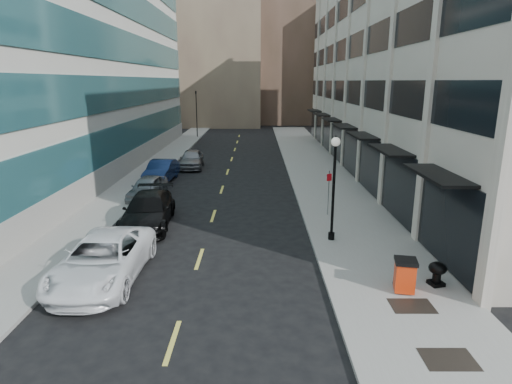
{
  "coord_description": "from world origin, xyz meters",
  "views": [
    {
      "loc": [
        2.46,
        -8.95,
        7.38
      ],
      "look_at": [
        2.41,
        11.52,
        2.04
      ],
      "focal_mm": 30.0,
      "sensor_mm": 36.0,
      "label": 1
    }
  ],
  "objects_px": {
    "car_silver_sedan": "(148,188)",
    "car_blue_sedan": "(161,171)",
    "car_grey_sedan": "(192,159)",
    "trash_bin": "(405,274)",
    "sign_post": "(329,187)",
    "car_white_van": "(103,259)",
    "car_black_pickup": "(148,211)",
    "urn_planter": "(437,271)",
    "lamppost": "(334,179)",
    "traffic_signal": "(196,94)"
  },
  "relations": [
    {
      "from": "car_silver_sedan",
      "to": "car_blue_sedan",
      "type": "xyz_separation_m",
      "value": [
        -0.18,
        4.89,
        0.07
      ]
    },
    {
      "from": "car_grey_sedan",
      "to": "trash_bin",
      "type": "bearing_deg",
      "value": -67.58
    },
    {
      "from": "trash_bin",
      "to": "sign_post",
      "type": "height_order",
      "value": "sign_post"
    },
    {
      "from": "car_silver_sedan",
      "to": "sign_post",
      "type": "height_order",
      "value": "sign_post"
    },
    {
      "from": "car_white_van",
      "to": "car_black_pickup",
      "type": "distance_m",
      "value": 6.29
    },
    {
      "from": "car_white_van",
      "to": "trash_bin",
      "type": "relative_size",
      "value": 5.02
    },
    {
      "from": "car_white_van",
      "to": "sign_post",
      "type": "relative_size",
      "value": 2.45
    },
    {
      "from": "urn_planter",
      "to": "car_blue_sedan",
      "type": "bearing_deg",
      "value": 128.59
    },
    {
      "from": "lamppost",
      "to": "urn_planter",
      "type": "xyz_separation_m",
      "value": [
        3.04,
        -4.64,
        -2.35
      ]
    },
    {
      "from": "car_silver_sedan",
      "to": "car_grey_sedan",
      "type": "distance_m",
      "value": 10.09
    },
    {
      "from": "sign_post",
      "to": "trash_bin",
      "type": "bearing_deg",
      "value": -106.21
    },
    {
      "from": "traffic_signal",
      "to": "car_white_van",
      "type": "distance_m",
      "value": 42.34
    },
    {
      "from": "car_silver_sedan",
      "to": "lamppost",
      "type": "height_order",
      "value": "lamppost"
    },
    {
      "from": "car_blue_sedan",
      "to": "urn_planter",
      "type": "relative_size",
      "value": 5.43
    },
    {
      "from": "urn_planter",
      "to": "car_silver_sedan",
      "type": "bearing_deg",
      "value": 137.72
    },
    {
      "from": "trash_bin",
      "to": "car_blue_sedan",
      "type": "bearing_deg",
      "value": 136.25
    },
    {
      "from": "car_grey_sedan",
      "to": "car_white_van",
      "type": "bearing_deg",
      "value": -93.43
    },
    {
      "from": "car_black_pickup",
      "to": "car_blue_sedan",
      "type": "xyz_separation_m",
      "value": [
        -1.55,
        10.26,
        -0.04
      ]
    },
    {
      "from": "car_blue_sedan",
      "to": "urn_planter",
      "type": "height_order",
      "value": "car_blue_sedan"
    },
    {
      "from": "car_black_pickup",
      "to": "urn_planter",
      "type": "height_order",
      "value": "car_black_pickup"
    },
    {
      "from": "trash_bin",
      "to": "lamppost",
      "type": "bearing_deg",
      "value": 119.51
    },
    {
      "from": "traffic_signal",
      "to": "car_silver_sedan",
      "type": "height_order",
      "value": "traffic_signal"
    },
    {
      "from": "car_grey_sedan",
      "to": "urn_planter",
      "type": "xyz_separation_m",
      "value": [
        12.2,
        -22.34,
        -0.11
      ]
    },
    {
      "from": "traffic_signal",
      "to": "car_blue_sedan",
      "type": "height_order",
      "value": "traffic_signal"
    },
    {
      "from": "traffic_signal",
      "to": "car_grey_sedan",
      "type": "relative_size",
      "value": 1.49
    },
    {
      "from": "car_silver_sedan",
      "to": "lamppost",
      "type": "xyz_separation_m",
      "value": [
        10.53,
        -7.7,
        2.31
      ]
    },
    {
      "from": "traffic_signal",
      "to": "lamppost",
      "type": "distance_m",
      "value": 39.82
    },
    {
      "from": "traffic_signal",
      "to": "urn_planter",
      "type": "bearing_deg",
      "value": -71.23
    },
    {
      "from": "car_black_pickup",
      "to": "trash_bin",
      "type": "height_order",
      "value": "car_black_pickup"
    },
    {
      "from": "sign_post",
      "to": "urn_planter",
      "type": "distance_m",
      "value": 8.92
    },
    {
      "from": "urn_planter",
      "to": "car_white_van",
      "type": "bearing_deg",
      "value": 176.83
    },
    {
      "from": "car_grey_sedan",
      "to": "car_blue_sedan",
      "type": "bearing_deg",
      "value": -109.92
    },
    {
      "from": "car_white_van",
      "to": "car_grey_sedan",
      "type": "bearing_deg",
      "value": 89.91
    },
    {
      "from": "car_grey_sedan",
      "to": "lamppost",
      "type": "bearing_deg",
      "value": -65.63
    },
    {
      "from": "car_black_pickup",
      "to": "trash_bin",
      "type": "relative_size",
      "value": 4.75
    },
    {
      "from": "car_white_van",
      "to": "car_blue_sedan",
      "type": "height_order",
      "value": "car_white_van"
    },
    {
      "from": "car_grey_sedan",
      "to": "sign_post",
      "type": "height_order",
      "value": "sign_post"
    },
    {
      "from": "lamppost",
      "to": "urn_planter",
      "type": "distance_m",
      "value": 6.03
    },
    {
      "from": "traffic_signal",
      "to": "car_black_pickup",
      "type": "xyz_separation_m",
      "value": [
        2.3,
        -35.71,
        -4.88
      ]
    },
    {
      "from": "car_black_pickup",
      "to": "trash_bin",
      "type": "bearing_deg",
      "value": -38.78
    },
    {
      "from": "car_white_van",
      "to": "car_black_pickup",
      "type": "xyz_separation_m",
      "value": [
        0.16,
        6.29,
        -0.01
      ]
    },
    {
      "from": "car_blue_sedan",
      "to": "sign_post",
      "type": "height_order",
      "value": "sign_post"
    },
    {
      "from": "traffic_signal",
      "to": "car_black_pickup",
      "type": "bearing_deg",
      "value": -86.32
    },
    {
      "from": "traffic_signal",
      "to": "sign_post",
      "type": "bearing_deg",
      "value": -70.83
    },
    {
      "from": "traffic_signal",
      "to": "car_silver_sedan",
      "type": "relative_size",
      "value": 1.64
    },
    {
      "from": "urn_planter",
      "to": "car_grey_sedan",
      "type": "bearing_deg",
      "value": 118.65
    },
    {
      "from": "car_silver_sedan",
      "to": "urn_planter",
      "type": "relative_size",
      "value": 4.81
    },
    {
      "from": "car_black_pickup",
      "to": "car_grey_sedan",
      "type": "distance_m",
      "value": 15.37
    },
    {
      "from": "car_grey_sedan",
      "to": "sign_post",
      "type": "distance_m",
      "value": 16.9
    },
    {
      "from": "car_black_pickup",
      "to": "lamppost",
      "type": "distance_m",
      "value": 9.7
    }
  ]
}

